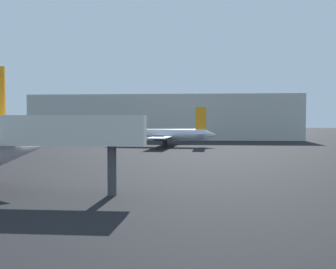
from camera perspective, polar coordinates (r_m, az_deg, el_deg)
airplane_distant at (r=84.28m, az=-0.92°, el=-0.01°), size 25.25×22.89×8.86m
jet_bridge at (r=32.40m, az=-22.92°, el=0.36°), size 19.88×2.80×6.52m
terminal_building at (r=122.59m, az=-0.33°, el=2.60°), size 82.71×24.93×13.75m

